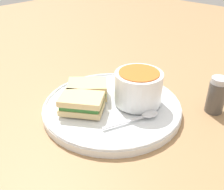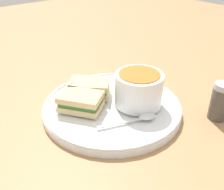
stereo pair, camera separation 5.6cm
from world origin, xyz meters
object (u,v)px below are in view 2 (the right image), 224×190
(sandwich_half_far, at_px, (81,102))
(spoon, at_px, (143,117))
(soup_bowl, at_px, (139,89))
(sandwich_half_near, at_px, (90,88))
(salt_shaker, at_px, (220,102))

(sandwich_half_far, bearing_deg, spoon, -146.97)
(soup_bowl, bearing_deg, sandwich_half_near, 30.85)
(soup_bowl, bearing_deg, spoon, 143.74)
(sandwich_half_near, bearing_deg, soup_bowl, -149.15)
(salt_shaker, bearing_deg, sandwich_half_far, 48.63)
(sandwich_half_far, xyz_separation_m, salt_shaker, (-0.19, -0.21, 0.00))
(spoon, distance_m, sandwich_half_near, 0.15)
(sandwich_half_near, bearing_deg, spoon, -171.02)
(soup_bowl, height_order, sandwich_half_near, soup_bowl)
(sandwich_half_far, bearing_deg, soup_bowl, -120.20)
(soup_bowl, distance_m, sandwich_half_far, 0.12)
(sandwich_half_near, xyz_separation_m, sandwich_half_far, (-0.04, 0.05, 0.00))
(sandwich_half_far, height_order, salt_shaker, salt_shaker)
(salt_shaker, bearing_deg, soup_bowl, 40.43)
(soup_bowl, distance_m, spoon, 0.07)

